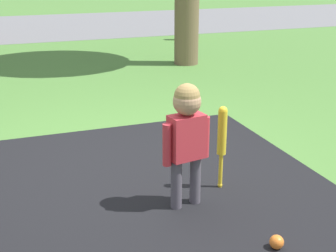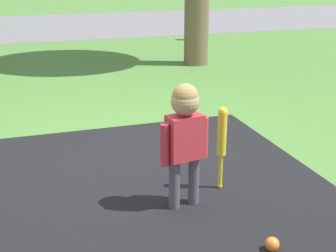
% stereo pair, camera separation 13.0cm
% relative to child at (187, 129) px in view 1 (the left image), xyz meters
% --- Properties ---
extents(ground_plane, '(60.00, 60.00, 0.00)m').
position_rel_child_xyz_m(ground_plane, '(-0.25, 0.95, -0.63)').
color(ground_plane, '#477533').
extents(street_strip, '(40.00, 6.00, 0.01)m').
position_rel_child_xyz_m(street_strip, '(-0.25, 11.23, -0.63)').
color(street_strip, slate).
rests_on(street_strip, ground).
extents(child, '(0.39, 0.21, 0.98)m').
position_rel_child_xyz_m(child, '(0.00, 0.00, 0.00)').
color(child, '#4C4751').
rests_on(child, ground).
extents(baseball_bat, '(0.07, 0.07, 0.71)m').
position_rel_child_xyz_m(baseball_bat, '(0.39, 0.18, -0.17)').
color(baseball_bat, yellow).
rests_on(baseball_bat, ground).
extents(sports_ball, '(0.10, 0.10, 0.10)m').
position_rel_child_xyz_m(sports_ball, '(0.35, -0.75, -0.58)').
color(sports_ball, orange).
rests_on(sports_ball, ground).
extents(fire_hydrant, '(0.29, 0.26, 0.67)m').
position_rel_child_xyz_m(fire_hydrant, '(2.98, 7.49, -0.31)').
color(fire_hydrant, yellow).
rests_on(fire_hydrant, ground).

